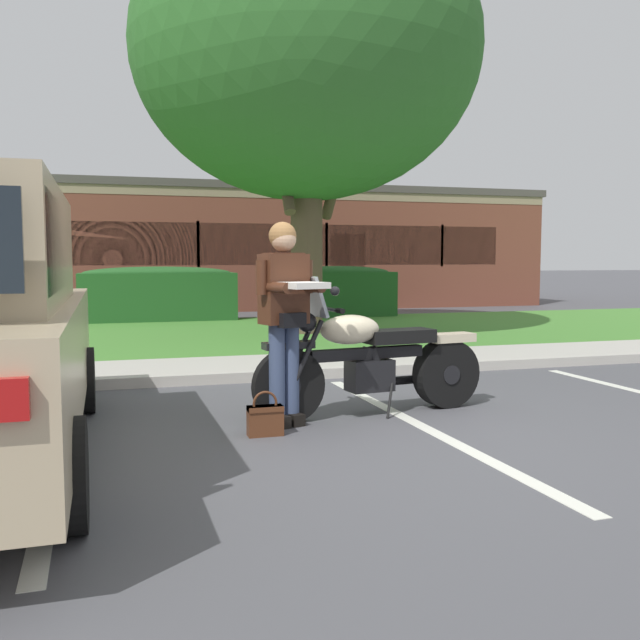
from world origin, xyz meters
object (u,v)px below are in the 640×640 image
at_px(shade_tree, 306,52).
at_px(hedge_left, 158,293).
at_px(motorcycle, 379,360).
at_px(hedge_center_left, 335,291).
at_px(brick_building, 182,249).
at_px(handbag, 265,418).
at_px(rider_person, 285,306).

distance_m(shade_tree, hedge_left, 6.06).
xyz_separation_m(motorcycle, hedge_center_left, (2.72, 9.78, 0.16)).
bearing_deg(motorcycle, brick_building, 90.47).
xyz_separation_m(handbag, hedge_center_left, (3.88, 10.26, 0.51)).
xyz_separation_m(motorcycle, hedge_left, (-1.34, 9.78, 0.16)).
bearing_deg(hedge_center_left, hedge_left, -180.00).
bearing_deg(handbag, shade_tree, 71.88).
height_order(motorcycle, hedge_left, motorcycle).
bearing_deg(shade_tree, brick_building, 96.59).
distance_m(handbag, hedge_center_left, 10.98).
bearing_deg(handbag, hedge_center_left, 69.30).
relative_size(handbag, hedge_left, 0.11).
relative_size(motorcycle, shade_tree, 0.29).
bearing_deg(hedge_center_left, brick_building, 111.43).
distance_m(shade_tree, brick_building, 11.25).
xyz_separation_m(handbag, brick_building, (1.02, 17.55, 1.59)).
relative_size(motorcycle, hedge_center_left, 0.79).
distance_m(motorcycle, shade_tree, 7.92).
distance_m(hedge_left, hedge_center_left, 4.06).
distance_m(hedge_left, brick_building, 7.47).
relative_size(hedge_center_left, brick_building, 0.14).
bearing_deg(hedge_left, shade_tree, -54.29).
distance_m(motorcycle, rider_person, 1.07).
bearing_deg(rider_person, shade_tree, 73.01).
bearing_deg(handbag, rider_person, 50.20).
bearing_deg(motorcycle, hedge_center_left, 74.44).
distance_m(rider_person, handbag, 0.94).
xyz_separation_m(hedge_left, hedge_center_left, (4.06, 0.00, 0.00)).
relative_size(motorcycle, hedge_left, 0.67).
xyz_separation_m(motorcycle, handbag, (-1.15, -0.48, -0.34)).
relative_size(rider_person, handbag, 4.74).
xyz_separation_m(rider_person, shade_tree, (2.01, 6.59, 4.04)).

